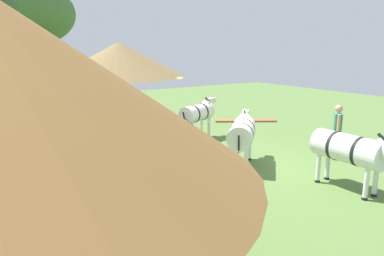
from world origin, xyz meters
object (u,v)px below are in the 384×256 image
object	(u,v)px
patio_chair_near_hut	(116,150)
zebra_toward_hut	(198,113)
zebra_by_umbrella	(350,150)
patio_chair_near_lawn	(157,133)
acacia_tree_far_lawn	(13,13)
patio_chair_east_end	(88,136)
patio_dining_table	(122,134)
standing_watcher	(337,127)
zebra_nearest_camera	(242,133)
shade_umbrella	(119,60)
guest_beside_umbrella	(136,140)

from	to	relation	value
patio_chair_near_hut	zebra_toward_hut	xyz separation A→B (m)	(1.36, -3.73, 0.45)
patio_chair_near_hut	zebra_by_umbrella	size ratio (longest dim) A/B	0.38
patio_chair_near_hut	zebra_by_umbrella	world-z (taller)	zebra_by_umbrella
patio_chair_near_hut	patio_chair_near_lawn	size ratio (longest dim) A/B	1.00
acacia_tree_far_lawn	patio_chair_east_end	bearing A→B (deg)	-147.06
patio_dining_table	patio_chair_east_end	distance (m)	1.25
zebra_toward_hut	patio_chair_east_end	bearing A→B (deg)	-121.48
acacia_tree_far_lawn	zebra_by_umbrella	bearing A→B (deg)	-147.53
standing_watcher	acacia_tree_far_lawn	world-z (taller)	acacia_tree_far_lawn
patio_chair_east_end	zebra_toward_hut	bearing A→B (deg)	130.52
patio_dining_table	patio_chair_near_hut	size ratio (longest dim) A/B	1.68
patio_chair_near_hut	zebra_nearest_camera	xyz separation A→B (m)	(-1.85, -3.06, 0.46)
shade_umbrella	zebra_by_umbrella	bearing A→B (deg)	-149.15
zebra_nearest_camera	acacia_tree_far_lawn	distance (m)	8.54
patio_dining_table	standing_watcher	size ratio (longest dim) A/B	0.90
patio_chair_east_end	guest_beside_umbrella	xyz separation A→B (m)	(-2.82, -0.42, 0.43)
patio_chair_east_end	zebra_toward_hut	size ratio (longest dim) A/B	0.45
zebra_toward_hut	patio_chair_near_hut	bearing A→B (deg)	-91.98
zebra_toward_hut	patio_chair_near_lawn	bearing A→B (deg)	-103.20
patio_chair_east_end	acacia_tree_far_lawn	bearing A→B (deg)	-97.07
guest_beside_umbrella	shade_umbrella	bearing A→B (deg)	173.39
patio_chair_near_lawn	patio_chair_near_hut	bearing A→B (deg)	118.91
zebra_toward_hut	acacia_tree_far_lawn	distance (m)	7.08
standing_watcher	patio_dining_table	bearing A→B (deg)	101.39
standing_watcher	zebra_by_umbrella	size ratio (longest dim) A/B	0.71
patio_chair_near_hut	guest_beside_umbrella	distance (m)	0.96
shade_umbrella	standing_watcher	bearing A→B (deg)	-127.31
patio_chair_near_lawn	acacia_tree_far_lawn	size ratio (longest dim) A/B	0.16
acacia_tree_far_lawn	patio_dining_table	bearing A→B (deg)	-144.89
standing_watcher	zebra_toward_hut	xyz separation A→B (m)	(4.29, 2.15, -0.03)
zebra_nearest_camera	acacia_tree_far_lawn	world-z (taller)	acacia_tree_far_lawn
zebra_by_umbrella	zebra_toward_hut	xyz separation A→B (m)	(5.94, 0.29, -0.02)
patio_chair_near_hut	acacia_tree_far_lawn	xyz separation A→B (m)	(4.35, 1.67, 3.93)
patio_dining_table	patio_chair_near_hut	world-z (taller)	patio_chair_near_hut
standing_watcher	guest_beside_umbrella	bearing A→B (deg)	118.05
patio_chair_near_hut	acacia_tree_far_lawn	bearing A→B (deg)	142.43
patio_chair_near_hut	zebra_toward_hut	bearing A→B (deg)	51.46
patio_chair_near_hut	zebra_toward_hut	size ratio (longest dim) A/B	0.45
guest_beside_umbrella	zebra_nearest_camera	size ratio (longest dim) A/B	0.84
zebra_toward_hut	acacia_tree_far_lawn	world-z (taller)	acacia_tree_far_lawn
guest_beside_umbrella	standing_watcher	xyz separation A→B (m)	(-2.11, -5.61, 0.06)
patio_chair_near_lawn	zebra_nearest_camera	bearing A→B (deg)	-158.79
patio_dining_table	guest_beside_umbrella	distance (m)	1.93
acacia_tree_far_lawn	patio_chair_near_lawn	bearing A→B (deg)	-132.69
patio_dining_table	zebra_by_umbrella	xyz separation A→B (m)	(-5.64, -3.37, 0.34)
standing_watcher	zebra_toward_hut	size ratio (longest dim) A/B	0.83
standing_watcher	patio_chair_east_end	bearing A→B (deg)	99.39
patio_chair_near_hut	zebra_nearest_camera	size ratio (longest dim) A/B	0.48
patio_dining_table	patio_chair_near_lawn	world-z (taller)	patio_chair_near_lawn
zebra_nearest_camera	acacia_tree_far_lawn	size ratio (longest dim) A/B	0.33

